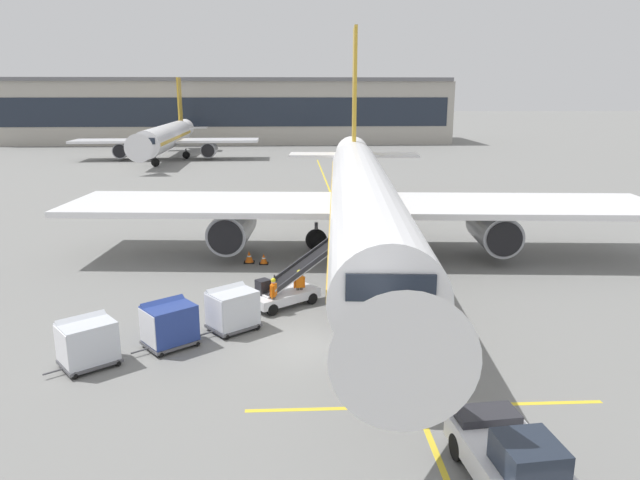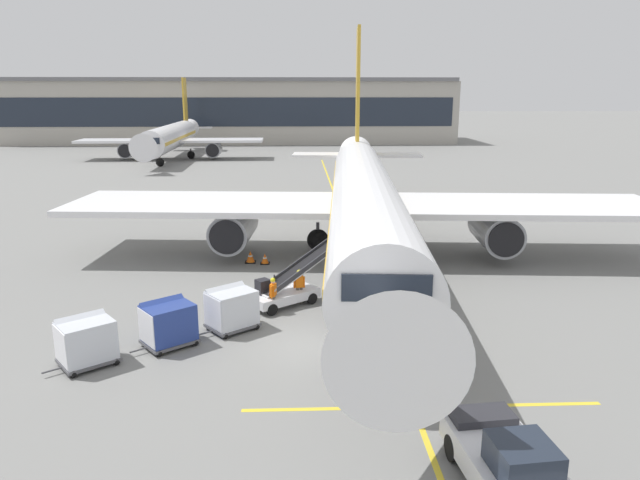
% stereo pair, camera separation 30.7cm
% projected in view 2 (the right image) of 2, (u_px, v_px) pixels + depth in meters
% --- Properties ---
extents(ground_plane, '(600.00, 600.00, 0.00)m').
position_uv_depth(ground_plane, '(309.00, 345.00, 24.20)').
color(ground_plane, slate).
extents(parked_airplane, '(37.36, 47.48, 15.78)m').
position_uv_depth(parked_airplane, '(364.00, 197.00, 36.68)').
color(parked_airplane, white).
rests_on(parked_airplane, ground).
extents(belt_loader, '(5.02, 4.21, 2.93)m').
position_uv_depth(belt_loader, '(287.00, 287.00, 28.70)').
color(belt_loader, silver).
rests_on(belt_loader, ground).
extents(baggage_cart_lead, '(2.64, 2.49, 1.91)m').
position_uv_depth(baggage_cart_lead, '(231.00, 308.00, 25.59)').
color(baggage_cart_lead, '#515156').
rests_on(baggage_cart_lead, ground).
extents(baggage_cart_second, '(2.64, 2.49, 1.91)m').
position_uv_depth(baggage_cart_second, '(168.00, 323.00, 23.94)').
color(baggage_cart_second, '#515156').
rests_on(baggage_cart_second, ground).
extents(baggage_cart_third, '(2.64, 2.49, 1.91)m').
position_uv_depth(baggage_cart_third, '(86.00, 340.00, 22.23)').
color(baggage_cart_third, '#515156').
rests_on(baggage_cart_third, ground).
extents(pushback_tug, '(2.53, 4.59, 1.83)m').
position_uv_depth(pushback_tug, '(508.00, 462.00, 15.20)').
color(pushback_tug, silver).
rests_on(pushback_tug, ground).
extents(ground_crew_by_loader, '(0.34, 0.55, 1.74)m').
position_uv_depth(ground_crew_by_loader, '(273.00, 293.00, 27.48)').
color(ground_crew_by_loader, '#514C42').
rests_on(ground_crew_by_loader, ground).
extents(ground_crew_by_carts, '(0.56, 0.31, 1.74)m').
position_uv_depth(ground_crew_by_carts, '(299.00, 284.00, 28.71)').
color(ground_crew_by_carts, '#514C42').
rests_on(ground_crew_by_carts, ground).
extents(safety_cone_engine_keepout, '(0.66, 0.66, 0.74)m').
position_uv_depth(safety_cone_engine_keepout, '(250.00, 257.00, 35.84)').
color(safety_cone_engine_keepout, black).
rests_on(safety_cone_engine_keepout, ground).
extents(safety_cone_wingtip, '(0.56, 0.56, 0.64)m').
position_uv_depth(safety_cone_wingtip, '(265.00, 259.00, 35.59)').
color(safety_cone_wingtip, black).
rests_on(safety_cone_wingtip, ground).
extents(apron_guidance_line_lead_in, '(0.20, 110.00, 0.01)m').
position_uv_depth(apron_guidance_line_lead_in, '(359.00, 259.00, 36.75)').
color(apron_guidance_line_lead_in, yellow).
rests_on(apron_guidance_line_lead_in, ground).
extents(apron_guidance_line_stop_bar, '(12.00, 0.20, 0.01)m').
position_uv_depth(apron_guidance_line_stop_bar, '(423.00, 407.00, 19.45)').
color(apron_guidance_line_stop_bar, yellow).
rests_on(apron_guidance_line_stop_bar, ground).
extents(terminal_building, '(91.46, 20.94, 12.86)m').
position_uv_depth(terminal_building, '(230.00, 111.00, 122.42)').
color(terminal_building, '#A8A399').
rests_on(terminal_building, ground).
extents(distant_airplane, '(28.28, 37.85, 12.61)m').
position_uv_depth(distant_airplane, '(171.00, 137.00, 90.19)').
color(distant_airplane, white).
rests_on(distant_airplane, ground).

